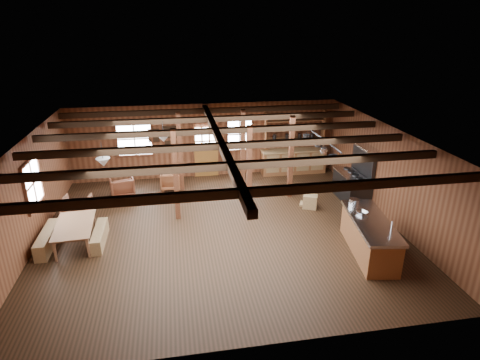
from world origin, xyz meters
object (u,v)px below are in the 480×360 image
(dining_table, at_px, (77,234))
(armchair_a, at_px, (122,187))
(armchair_c, at_px, (77,208))
(commercial_range, at_px, (354,182))
(armchair_b, at_px, (171,180))
(kitchen_island, at_px, (369,236))

(dining_table, height_order, armchair_a, armchair_a)
(dining_table, distance_m, armchair_c, 1.59)
(commercial_range, relative_size, armchair_b, 2.73)
(armchair_b, bearing_deg, commercial_range, 168.01)
(armchair_b, bearing_deg, kitchen_island, 139.53)
(commercial_range, height_order, dining_table, commercial_range)
(armchair_b, relative_size, armchair_c, 0.88)
(dining_table, relative_size, armchair_b, 2.42)
(armchair_a, xyz_separation_m, armchair_c, (-1.18, -1.52, 0.01))
(armchair_c, bearing_deg, commercial_range, -173.71)
(dining_table, height_order, armchair_b, armchair_b)
(dining_table, bearing_deg, armchair_c, 7.07)
(kitchen_island, xyz_separation_m, commercial_range, (1.05, 3.27, 0.15))
(commercial_range, distance_m, armchair_b, 6.33)
(kitchen_island, height_order, armchair_a, kitchen_island)
(armchair_a, height_order, armchair_c, armchair_c)
(kitchen_island, relative_size, armchair_b, 3.69)
(commercial_range, relative_size, armchair_c, 2.40)
(kitchen_island, height_order, dining_table, kitchen_island)
(commercial_range, bearing_deg, kitchen_island, -107.80)
(kitchen_island, height_order, armchair_c, kitchen_island)
(armchair_a, xyz_separation_m, armchair_b, (1.65, 0.41, -0.03))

